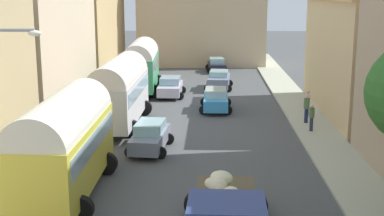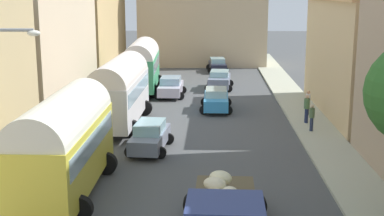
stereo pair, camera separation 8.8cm
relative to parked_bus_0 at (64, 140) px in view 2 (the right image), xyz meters
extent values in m
plane|color=#494B4C|center=(4.77, 14.10, -2.31)|extent=(154.00, 154.00, 0.00)
cube|color=gray|center=(-2.48, 14.10, -2.24)|extent=(2.50, 70.00, 0.14)
cube|color=#AEAF97|center=(12.02, 14.10, -2.24)|extent=(2.50, 70.00, 0.14)
cube|color=#C8B395|center=(-5.89, 16.48, 4.00)|extent=(4.31, 14.36, 12.62)
cube|color=tan|center=(-6.44, 31.81, 1.87)|extent=(5.42, 14.36, 8.37)
cube|color=tan|center=(15.52, 15.23, 1.45)|extent=(4.50, 14.19, 7.53)
cube|color=tan|center=(4.77, 39.95, 3.01)|extent=(13.83, 6.68, 10.65)
cube|color=gold|center=(0.00, 0.00, -0.56)|extent=(2.46, 8.34, 2.50)
cylinder|color=silver|center=(0.00, 0.00, 0.69)|extent=(2.41, 8.17, 2.34)
cube|color=#99B7C6|center=(0.00, 0.00, -0.01)|extent=(2.50, 7.67, 0.80)
cylinder|color=black|center=(-1.16, 2.57, -1.81)|extent=(1.00, 0.35, 1.00)
cylinder|color=black|center=(1.12, 2.59, -1.81)|extent=(1.00, 0.35, 1.00)
cylinder|color=black|center=(-1.12, -2.59, -1.81)|extent=(1.00, 0.35, 1.00)
cylinder|color=black|center=(1.16, -2.57, -1.81)|extent=(1.00, 0.35, 1.00)
cube|color=silver|center=(0.25, 11.57, -0.57)|extent=(2.46, 8.89, 2.48)
cylinder|color=silver|center=(0.25, 11.57, 0.67)|extent=(2.41, 8.71, 2.33)
cube|color=#99B7C6|center=(0.25, 11.57, -0.03)|extent=(2.50, 8.18, 0.79)
cylinder|color=black|center=(-0.85, 14.33, -1.81)|extent=(1.00, 0.35, 1.00)
cylinder|color=black|center=(1.41, 14.31, -1.81)|extent=(1.00, 0.35, 1.00)
cylinder|color=black|center=(-0.90, 8.83, -1.81)|extent=(1.00, 0.35, 1.00)
cylinder|color=black|center=(1.35, 8.81, -1.81)|extent=(1.00, 0.35, 1.00)
cube|color=#399661|center=(0.12, 22.86, -0.57)|extent=(2.77, 8.27, 2.50)
cylinder|color=silver|center=(0.12, 22.86, 0.68)|extent=(2.72, 8.10, 2.38)
cube|color=#99B7C6|center=(0.12, 22.86, -0.02)|extent=(2.79, 7.62, 0.80)
cylinder|color=black|center=(-1.13, 25.34, -1.81)|extent=(1.00, 0.35, 1.00)
cylinder|color=black|center=(1.17, 25.44, -1.81)|extent=(1.00, 0.35, 1.00)
cylinder|color=black|center=(-0.92, 20.28, -1.81)|extent=(1.00, 0.35, 1.00)
cylinder|color=black|center=(1.38, 20.38, -1.81)|extent=(1.00, 0.35, 1.00)
cube|color=#99B7C6|center=(6.25, -6.28, -0.34)|extent=(2.27, 2.00, 0.63)
cube|color=brown|center=(6.34, -2.79, -1.59)|extent=(2.31, 5.16, 0.55)
ellipsoid|color=beige|center=(6.06, -3.16, -1.04)|extent=(0.89, 0.97, 0.55)
ellipsoid|color=silver|center=(6.75, -4.43, -1.04)|extent=(0.98, 1.09, 0.54)
ellipsoid|color=beige|center=(6.48, -3.04, -1.08)|extent=(1.24, 1.17, 0.47)
ellipsoid|color=beige|center=(6.44, -4.13, -0.60)|extent=(0.81, 0.94, 0.59)
ellipsoid|color=beige|center=(6.00, -2.67, -0.75)|extent=(1.06, 0.99, 0.47)
ellipsoid|color=beige|center=(6.19, -2.19, -0.70)|extent=(1.02, 0.92, 0.51)
cylinder|color=black|center=(7.46, -1.84, -1.86)|extent=(0.90, 0.32, 0.90)
cylinder|color=black|center=(5.28, -1.78, -1.86)|extent=(0.90, 0.32, 0.90)
cube|color=#3690D0|center=(6.16, 16.04, -1.66)|extent=(1.67, 4.33, 0.76)
cube|color=#A5C1BC|center=(6.16, 16.04, -1.04)|extent=(1.45, 2.26, 0.50)
cylinder|color=black|center=(6.96, 14.70, -2.01)|extent=(0.60, 0.21, 0.60)
cylinder|color=black|center=(5.33, 14.71, -2.01)|extent=(0.60, 0.21, 0.60)
cylinder|color=black|center=(6.99, 17.37, -2.01)|extent=(0.60, 0.21, 0.60)
cylinder|color=black|center=(5.36, 17.39, -2.01)|extent=(0.60, 0.21, 0.60)
cube|color=gray|center=(6.50, 24.18, -1.62)|extent=(1.98, 4.24, 0.85)
cube|color=#8FB9C0|center=(6.50, 24.18, -0.97)|extent=(1.64, 2.25, 0.46)
cylinder|color=black|center=(7.25, 22.84, -2.01)|extent=(0.60, 0.21, 0.60)
cylinder|color=black|center=(5.56, 22.96, -2.01)|extent=(0.60, 0.21, 0.60)
cylinder|color=black|center=(7.43, 25.40, -2.01)|extent=(0.60, 0.21, 0.60)
cylinder|color=black|center=(5.75, 25.52, -2.01)|extent=(0.60, 0.21, 0.60)
cube|color=#1D1E2F|center=(6.42, 34.12, -1.72)|extent=(1.87, 4.09, 0.66)
cube|color=#90BCC6|center=(6.42, 34.12, -1.15)|extent=(1.54, 2.17, 0.49)
cylinder|color=black|center=(7.30, 32.94, -2.01)|extent=(0.60, 0.21, 0.60)
cylinder|color=black|center=(5.71, 32.83, -2.01)|extent=(0.60, 0.21, 0.60)
cylinder|color=black|center=(7.12, 35.41, -2.01)|extent=(0.60, 0.21, 0.60)
cylinder|color=black|center=(5.53, 35.30, -2.01)|extent=(0.60, 0.21, 0.60)
cube|color=slate|center=(2.69, 6.30, -1.68)|extent=(1.83, 4.23, 0.72)
cube|color=#91C1D0|center=(2.69, 6.30, -1.05)|extent=(1.50, 2.24, 0.55)
cylinder|color=black|center=(2.04, 7.63, -2.01)|extent=(0.60, 0.21, 0.60)
cylinder|color=black|center=(3.54, 7.51, -2.01)|extent=(0.60, 0.21, 0.60)
cylinder|color=black|center=(1.83, 5.09, -2.01)|extent=(0.60, 0.21, 0.60)
cylinder|color=black|center=(3.34, 4.97, -2.01)|extent=(0.60, 0.21, 0.60)
cube|color=silver|center=(2.65, 20.82, -1.68)|extent=(1.77, 4.15, 0.73)
cube|color=#8FAEC7|center=(2.65, 20.82, -1.04)|extent=(1.53, 2.17, 0.55)
cylinder|color=black|center=(1.82, 22.11, -2.01)|extent=(0.60, 0.21, 0.60)
cylinder|color=black|center=(3.52, 22.08, -2.01)|extent=(0.60, 0.21, 0.60)
cylinder|color=black|center=(1.78, 19.56, -2.01)|extent=(0.60, 0.21, 0.60)
cylinder|color=black|center=(3.48, 19.53, -2.01)|extent=(0.60, 0.21, 0.60)
cylinder|color=#49494B|center=(12.16, 14.25, -2.24)|extent=(0.17, 0.17, 0.14)
cylinder|color=#49494B|center=(12.16, 14.25, -1.75)|extent=(0.20, 0.20, 0.84)
cylinder|color=silver|center=(12.16, 14.25, -1.05)|extent=(0.31, 0.31, 0.56)
sphere|color=tan|center=(12.16, 14.25, -0.66)|extent=(0.22, 0.22, 0.22)
cylinder|color=#1C2547|center=(11.70, 12.07, -2.24)|extent=(0.19, 0.19, 0.14)
cylinder|color=#1C2547|center=(11.70, 12.07, -1.73)|extent=(0.31, 0.31, 0.89)
cylinder|color=#486B42|center=(11.70, 12.07, -0.96)|extent=(0.47, 0.47, 0.63)
sphere|color=#DAAA85|center=(11.70, 12.07, -0.53)|extent=(0.23, 0.23, 0.23)
cylinder|color=#222C45|center=(11.66, 10.10, -2.24)|extent=(0.17, 0.17, 0.14)
cylinder|color=#222C45|center=(11.66, 10.10, -1.78)|extent=(0.28, 0.28, 0.79)
cylinder|color=#4C6442|center=(11.66, 10.10, -1.10)|extent=(0.43, 0.43, 0.56)
sphere|color=tan|center=(11.66, 10.10, -0.70)|extent=(0.24, 0.24, 0.24)
cylinder|color=gray|center=(-0.84, -2.95, 4.56)|extent=(1.78, 0.11, 0.11)
ellipsoid|color=silver|center=(0.05, -2.95, 4.46)|extent=(0.44, 0.28, 0.20)
camera|label=1|loc=(5.77, -20.23, 5.81)|focal=50.00mm
camera|label=2|loc=(5.86, -20.22, 5.81)|focal=50.00mm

